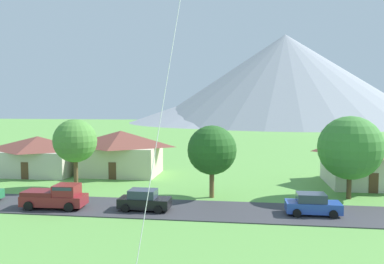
# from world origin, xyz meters

# --- Properties ---
(road_strip) EXTENTS (160.00, 6.02, 0.08)m
(road_strip) POSITION_xyz_m (0.00, 30.96, 0.04)
(road_strip) COLOR #38383D
(road_strip) RESTS_ON ground
(mountain_far_west_ridge) EXTENTS (105.67, 105.67, 18.11)m
(mountain_far_west_ridge) POSITION_xyz_m (4.54, 179.46, 9.06)
(mountain_far_west_ridge) COLOR #8E939E
(mountain_far_west_ridge) RESTS_ON ground
(mountain_far_east_ridge) EXTENTS (119.84, 119.84, 39.48)m
(mountain_far_east_ridge) POSITION_xyz_m (22.15, 179.62, 19.74)
(mountain_far_east_ridge) COLOR #8E939E
(mountain_far_east_ridge) RESTS_ON ground
(house_leftmost) EXTENTS (7.74, 8.56, 5.53)m
(house_leftmost) POSITION_xyz_m (16.95, 43.29, 2.86)
(house_leftmost) COLOR beige
(house_leftmost) RESTS_ON ground
(house_left_center) EXTENTS (9.93, 6.55, 4.75)m
(house_left_center) POSITION_xyz_m (-20.76, 44.18, 2.46)
(house_left_center) COLOR beige
(house_left_center) RESTS_ON ground
(house_right_center) EXTENTS (9.91, 6.96, 5.42)m
(house_right_center) POSITION_xyz_m (-10.69, 45.65, 2.81)
(house_right_center) COLOR beige
(house_right_center) RESTS_ON ground
(tree_near_left) EXTENTS (4.58, 4.58, 6.76)m
(tree_near_left) POSITION_xyz_m (1.41, 35.51, 4.46)
(tree_near_left) COLOR brown
(tree_near_left) RESTS_ON ground
(tree_left_of_center) EXTENTS (5.82, 5.82, 7.65)m
(tree_left_of_center) POSITION_xyz_m (13.98, 36.72, 4.73)
(tree_left_of_center) COLOR #4C3823
(tree_left_of_center) RESTS_ON ground
(tree_center) EXTENTS (4.44, 4.44, 7.19)m
(tree_center) POSITION_xyz_m (-12.80, 37.39, 4.94)
(tree_center) COLOR brown
(tree_center) RESTS_ON ground
(parked_car_black_west_end) EXTENTS (4.24, 2.16, 1.68)m
(parked_car_black_west_end) POSITION_xyz_m (-3.70, 30.30, 0.87)
(parked_car_black_west_end) COLOR black
(parked_car_black_west_end) RESTS_ON road_strip
(parked_car_blue_mid_east) EXTENTS (4.22, 2.11, 1.68)m
(parked_car_blue_mid_east) POSITION_xyz_m (9.73, 30.80, 0.87)
(parked_car_blue_mid_east) COLOR #2847A8
(parked_car_blue_mid_east) RESTS_ON road_strip
(pickup_truck_maroon_west_side) EXTENTS (5.27, 2.48, 1.99)m
(pickup_truck_maroon_west_side) POSITION_xyz_m (-11.15, 29.86, 1.06)
(pickup_truck_maroon_west_side) COLOR maroon
(pickup_truck_maroon_west_side) RESTS_ON road_strip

